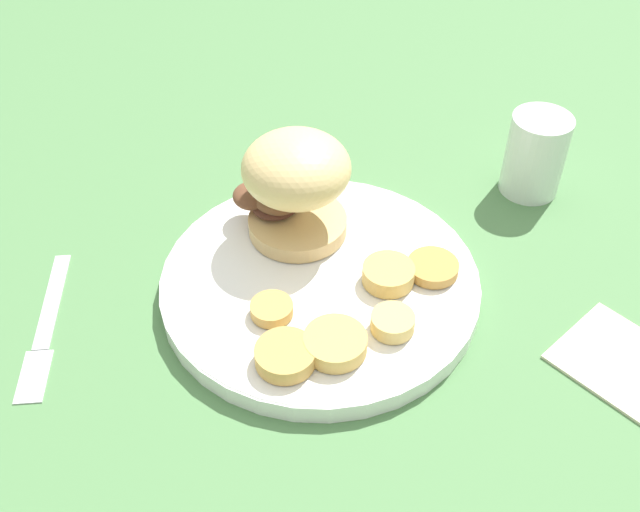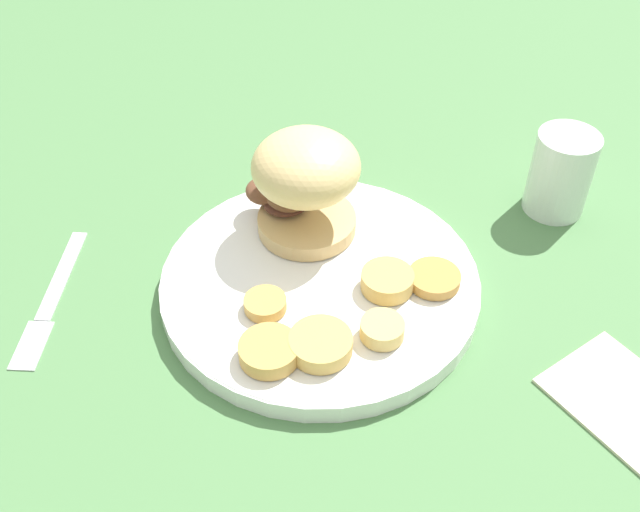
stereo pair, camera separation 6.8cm
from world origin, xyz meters
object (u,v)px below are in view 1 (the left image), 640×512
(dinner_plate, at_px, (320,282))
(drinking_glass, at_px, (535,155))
(sandwich, at_px, (293,182))
(fork, at_px, (46,325))

(dinner_plate, height_order, drinking_glass, drinking_glass)
(sandwich, relative_size, fork, 0.66)
(dinner_plate, distance_m, sandwich, 0.10)
(drinking_glass, bearing_deg, sandwich, 106.83)
(dinner_plate, distance_m, drinking_glass, 0.28)
(sandwich, height_order, fork, sandwich)
(dinner_plate, bearing_deg, drinking_glass, -58.40)
(dinner_plate, distance_m, fork, 0.25)
(dinner_plate, relative_size, sandwich, 2.57)
(dinner_plate, bearing_deg, fork, 97.37)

